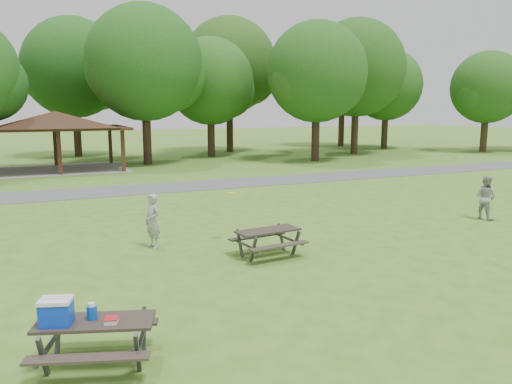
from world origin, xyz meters
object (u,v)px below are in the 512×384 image
Objects in this scene: picnic_table_middle at (268,236)px; frisbee_catcher at (485,197)px; frisbee_thrower at (152,221)px; picnic_table_near at (83,324)px.

frisbee_catcher is (9.10, 0.89, 0.24)m from picnic_table_middle.
frisbee_thrower is 0.99× the size of frisbee_catcher.
frisbee_catcher reaches higher than frisbee_thrower.
frisbee_thrower is (2.47, 6.21, 0.08)m from picnic_table_near.
frisbee_catcher is at bearing 19.50° from picnic_table_near.
frisbee_thrower reaches higher than picnic_table_near.
picnic_table_near is 1.14× the size of picnic_table_middle.
picnic_table_near is at bearing 99.04° from frisbee_catcher.
frisbee_thrower is at bearing 68.35° from picnic_table_near.
frisbee_catcher is (11.76, -1.18, 0.01)m from frisbee_thrower.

